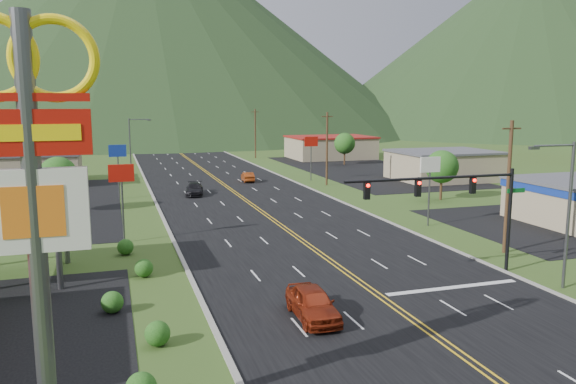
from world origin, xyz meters
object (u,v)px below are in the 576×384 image
object	(u,v)px
pylon_sign	(31,169)
traffic_signal	(459,196)
car_dark_mid	(195,190)
streetlight_east	(565,205)
car_red_near	(313,304)
car_red_far	(248,177)
streetlight_west	(132,144)

from	to	relation	value
pylon_sign	traffic_signal	xyz separation A→B (m)	(23.48, 12.00, -3.97)
traffic_signal	car_dark_mid	size ratio (longest dim) A/B	2.65
car_dark_mid	pylon_sign	bearing A→B (deg)	-93.44
streetlight_east	car_red_near	distance (m)	16.70
streetlight_east	pylon_sign	bearing A→B (deg)	-164.15
pylon_sign	car_dark_mid	distance (m)	51.87
pylon_sign	car_red_far	xyz separation A→B (m)	(20.85, 59.41, -8.62)
pylon_sign	streetlight_east	xyz separation A→B (m)	(28.18, 8.00, -4.12)
streetlight_west	car_red_far	bearing A→B (deg)	-28.95
pylon_sign	car_red_far	size ratio (longest dim) A/B	3.39
traffic_signal	streetlight_west	world-z (taller)	streetlight_west
traffic_signal	streetlight_west	distance (m)	58.88
streetlight_west	traffic_signal	bearing A→B (deg)	-72.03
streetlight_east	car_red_far	xyz separation A→B (m)	(-7.32, 51.41, -4.50)
traffic_signal	streetlight_east	distance (m)	6.17
streetlight_east	car_dark_mid	size ratio (longest dim) A/B	1.82
car_red_near	streetlight_west	bearing A→B (deg)	98.33
car_dark_mid	car_red_near	bearing A→B (deg)	-79.77
streetlight_east	traffic_signal	bearing A→B (deg)	139.61
car_red_far	traffic_signal	bearing A→B (deg)	97.85
traffic_signal	streetlight_west	xyz separation A→B (m)	(-18.16, 56.00, -0.15)
streetlight_east	streetlight_west	world-z (taller)	same
streetlight_east	car_dark_mid	world-z (taller)	streetlight_east
pylon_sign	streetlight_west	world-z (taller)	pylon_sign
pylon_sign	car_red_near	size ratio (longest dim) A/B	2.84
pylon_sign	car_dark_mid	bearing A→B (deg)	76.62
pylon_sign	car_red_far	bearing A→B (deg)	70.66
car_red_near	car_red_far	size ratio (longest dim) A/B	1.19
streetlight_west	car_red_near	world-z (taller)	streetlight_west
car_red_far	pylon_sign	bearing A→B (deg)	75.34
pylon_sign	car_dark_mid	size ratio (longest dim) A/B	2.83
streetlight_east	car_red_far	size ratio (longest dim) A/B	2.18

